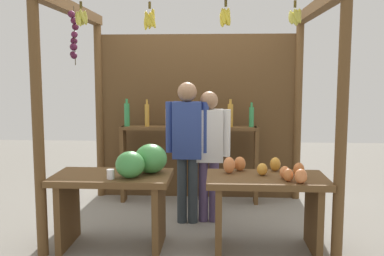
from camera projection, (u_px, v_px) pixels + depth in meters
ground_plane at (193, 221)px, 4.98m from camera, size 12.00×12.00×0.00m
market_stall at (195, 94)px, 5.25m from camera, size 2.80×2.15×2.44m
fruit_counter_left at (123, 184)px, 4.18m from camera, size 1.12×0.64×1.00m
fruit_counter_right at (266, 195)px, 4.12m from camera, size 1.12×0.64×0.87m
bottle_shelf_unit at (189, 142)px, 5.65m from camera, size 1.79×0.22×1.36m
vendor_man at (187, 140)px, 4.83m from camera, size 0.48×0.21×1.59m
vendor_woman at (209, 145)px, 4.88m from camera, size 0.48×0.20×1.48m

